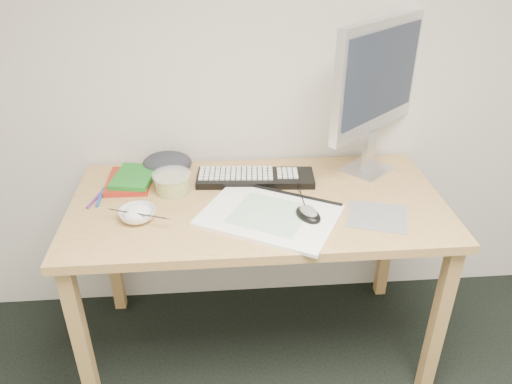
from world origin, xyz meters
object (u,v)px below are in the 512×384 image
at_px(desk, 258,219).
at_px(sketchpad, 269,216).
at_px(monitor, 377,80).
at_px(keyboard, 255,178).
at_px(rice_bowl, 138,215).

bearing_deg(desk, sketchpad, -75.24).
bearing_deg(monitor, keyboard, 145.77).
bearing_deg(sketchpad, monitor, 65.28).
height_order(desk, monitor, monitor).
xyz_separation_m(desk, keyboard, (0.00, 0.15, 0.10)).
height_order(sketchpad, monitor, monitor).
bearing_deg(sketchpad, keyboard, 124.49).
bearing_deg(keyboard, desk, -86.84).
bearing_deg(monitor, rice_bowl, 157.56).
relative_size(sketchpad, keyboard, 0.99).
bearing_deg(rice_bowl, monitor, 18.83).
relative_size(desk, sketchpad, 3.03).
bearing_deg(desk, monitor, 24.00).
bearing_deg(keyboard, monitor, 11.32).
distance_m(keyboard, rice_bowl, 0.50).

